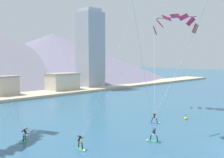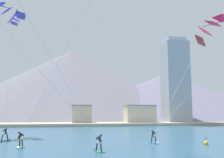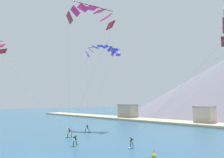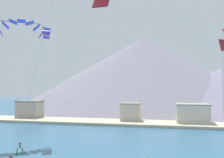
{
  "view_description": "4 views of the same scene",
  "coord_description": "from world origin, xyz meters",
  "px_view_note": "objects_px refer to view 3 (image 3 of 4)",
  "views": [
    {
      "loc": [
        -27.27,
        -9.04,
        9.82
      ],
      "look_at": [
        -1.63,
        17.77,
        6.79
      ],
      "focal_mm": 40.0,
      "sensor_mm": 36.0,
      "label": 1
    },
    {
      "loc": [
        -6.5,
        -15.56,
        3.81
      ],
      "look_at": [
        -1.01,
        17.61,
        8.14
      ],
      "focal_mm": 40.0,
      "sensor_mm": 36.0,
      "label": 2
    },
    {
      "loc": [
        25.39,
        -11.54,
        6.81
      ],
      "look_at": [
        -2.08,
        14.69,
        10.8
      ],
      "focal_mm": 35.0,
      "sensor_mm": 36.0,
      "label": 3
    },
    {
      "loc": [
        7.04,
        -14.48,
        9.84
      ],
      "look_at": [
        -0.67,
        19.23,
        11.01
      ],
      "focal_mm": 40.0,
      "sensor_mm": 36.0,
      "label": 4
    }
  ],
  "objects_px": {
    "kitesurfer_near_lead": "(76,142)",
    "parafoil_kite_distant_high_outer": "(116,51)",
    "kitesurfer_mid_center": "(88,130)",
    "parafoil_kite_mid_center": "(100,50)",
    "kitesurfer_near_trail": "(69,134)",
    "kitesurfer_far_left": "(131,145)",
    "parafoil_kite_near_trail": "(91,15)",
    "race_marker_buoy": "(154,156)"
  },
  "relations": [
    {
      "from": "kitesurfer_mid_center",
      "to": "race_marker_buoy",
      "type": "relative_size",
      "value": 1.72
    },
    {
      "from": "parafoil_kite_near_trail",
      "to": "parafoil_kite_mid_center",
      "type": "bearing_deg",
      "value": 136.14
    },
    {
      "from": "kitesurfer_mid_center",
      "to": "parafoil_kite_near_trail",
      "type": "xyz_separation_m",
      "value": [
        13.28,
        -9.87,
        20.24
      ]
    },
    {
      "from": "kitesurfer_near_trail",
      "to": "parafoil_kite_near_trail",
      "type": "distance_m",
      "value": 22.83
    },
    {
      "from": "kitesurfer_far_left",
      "to": "parafoil_kite_mid_center",
      "type": "xyz_separation_m",
      "value": [
        -23.73,
        14.26,
        20.91
      ]
    },
    {
      "from": "kitesurfer_near_lead",
      "to": "parafoil_kite_distant_high_outer",
      "type": "distance_m",
      "value": 31.73
    },
    {
      "from": "kitesurfer_near_trail",
      "to": "kitesurfer_mid_center",
      "type": "xyz_separation_m",
      "value": [
        -3.02,
        7.08,
        -0.03
      ]
    },
    {
      "from": "kitesurfer_mid_center",
      "to": "parafoil_kite_distant_high_outer",
      "type": "height_order",
      "value": "parafoil_kite_distant_high_outer"
    },
    {
      "from": "kitesurfer_near_lead",
      "to": "parafoil_kite_mid_center",
      "type": "xyz_separation_m",
      "value": [
        -16.49,
        19.08,
        20.86
      ]
    },
    {
      "from": "kitesurfer_near_lead",
      "to": "kitesurfer_far_left",
      "type": "xyz_separation_m",
      "value": [
        7.24,
        4.82,
        -0.04
      ]
    },
    {
      "from": "kitesurfer_far_left",
      "to": "parafoil_kite_near_trail",
      "type": "xyz_separation_m",
      "value": [
        -4.74,
        -3.98,
        20.29
      ]
    },
    {
      "from": "parafoil_kite_near_trail",
      "to": "race_marker_buoy",
      "type": "xyz_separation_m",
      "value": [
        10.21,
        2.03,
        -20.62
      ]
    },
    {
      "from": "kitesurfer_near_trail",
      "to": "kitesurfer_far_left",
      "type": "height_order",
      "value": "kitesurfer_near_trail"
    },
    {
      "from": "kitesurfer_near_trail",
      "to": "kitesurfer_near_lead",
      "type": "bearing_deg",
      "value": -24.96
    },
    {
      "from": "parafoil_kite_near_trail",
      "to": "parafoil_kite_distant_high_outer",
      "type": "height_order",
      "value": "parafoil_kite_near_trail"
    },
    {
      "from": "kitesurfer_near_lead",
      "to": "parafoil_kite_distant_high_outer",
      "type": "relative_size",
      "value": 0.36
    },
    {
      "from": "kitesurfer_far_left",
      "to": "parafoil_kite_mid_center",
      "type": "relative_size",
      "value": 0.08
    },
    {
      "from": "kitesurfer_mid_center",
      "to": "parafoil_kite_mid_center",
      "type": "bearing_deg",
      "value": 124.23
    },
    {
      "from": "kitesurfer_mid_center",
      "to": "kitesurfer_far_left",
      "type": "relative_size",
      "value": 0.99
    },
    {
      "from": "kitesurfer_near_lead",
      "to": "kitesurfer_near_trail",
      "type": "relative_size",
      "value": 0.98
    },
    {
      "from": "race_marker_buoy",
      "to": "kitesurfer_mid_center",
      "type": "bearing_deg",
      "value": 161.56
    },
    {
      "from": "kitesurfer_near_trail",
      "to": "parafoil_kite_mid_center",
      "type": "xyz_separation_m",
      "value": [
        -8.72,
        15.46,
        20.82
      ]
    },
    {
      "from": "parafoil_kite_mid_center",
      "to": "kitesurfer_near_lead",
      "type": "bearing_deg",
      "value": -49.16
    },
    {
      "from": "kitesurfer_far_left",
      "to": "parafoil_kite_near_trail",
      "type": "bearing_deg",
      "value": -139.97
    },
    {
      "from": "race_marker_buoy",
      "to": "kitesurfer_near_lead",
      "type": "bearing_deg",
      "value": -167.28
    },
    {
      "from": "race_marker_buoy",
      "to": "parafoil_kite_mid_center",
      "type": "bearing_deg",
      "value": 150.95
    },
    {
      "from": "kitesurfer_mid_center",
      "to": "parafoil_kite_mid_center",
      "type": "xyz_separation_m",
      "value": [
        -5.7,
        8.38,
        20.85
      ]
    },
    {
      "from": "kitesurfer_near_trail",
      "to": "kitesurfer_mid_center",
      "type": "distance_m",
      "value": 7.7
    },
    {
      "from": "parafoil_kite_distant_high_outer",
      "to": "kitesurfer_mid_center",
      "type": "bearing_deg",
      "value": -81.77
    },
    {
      "from": "parafoil_kite_distant_high_outer",
      "to": "race_marker_buoy",
      "type": "bearing_deg",
      "value": -36.25
    },
    {
      "from": "parafoil_kite_mid_center",
      "to": "kitesurfer_mid_center",
      "type": "bearing_deg",
      "value": -55.77
    },
    {
      "from": "kitesurfer_near_trail",
      "to": "kitesurfer_far_left",
      "type": "xyz_separation_m",
      "value": [
        15.01,
        1.2,
        -0.09
      ]
    },
    {
      "from": "parafoil_kite_near_trail",
      "to": "parafoil_kite_distant_high_outer",
      "type": "distance_m",
      "value": 25.18
    },
    {
      "from": "kitesurfer_far_left",
      "to": "race_marker_buoy",
      "type": "relative_size",
      "value": 1.75
    },
    {
      "from": "kitesurfer_near_trail",
      "to": "parafoil_kite_mid_center",
      "type": "bearing_deg",
      "value": 119.42
    },
    {
      "from": "parafoil_kite_mid_center",
      "to": "parafoil_kite_near_trail",
      "type": "bearing_deg",
      "value": -43.86
    },
    {
      "from": "parafoil_kite_distant_high_outer",
      "to": "race_marker_buoy",
      "type": "xyz_separation_m",
      "value": [
        25.01,
        -18.34,
        -20.52
      ]
    },
    {
      "from": "parafoil_kite_mid_center",
      "to": "race_marker_buoy",
      "type": "relative_size",
      "value": 20.82
    },
    {
      "from": "kitesurfer_far_left",
      "to": "parafoil_kite_near_trail",
      "type": "height_order",
      "value": "parafoil_kite_near_trail"
    },
    {
      "from": "kitesurfer_near_lead",
      "to": "kitesurfer_far_left",
      "type": "distance_m",
      "value": 8.69
    },
    {
      "from": "parafoil_kite_near_trail",
      "to": "parafoil_kite_distant_high_outer",
      "type": "relative_size",
      "value": 4.27
    },
    {
      "from": "kitesurfer_near_lead",
      "to": "kitesurfer_mid_center",
      "type": "distance_m",
      "value": 15.2
    }
  ]
}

